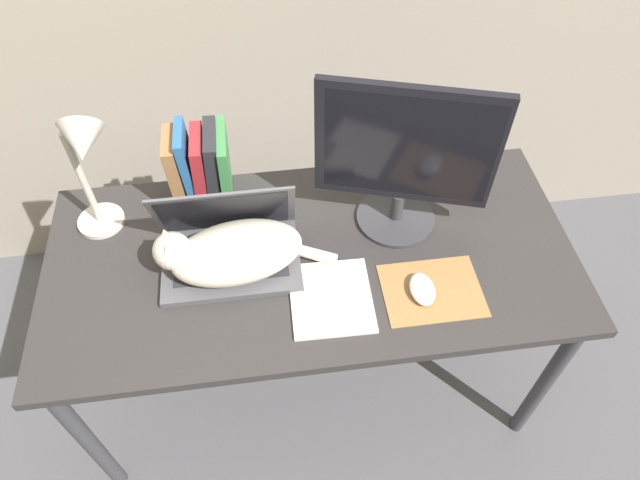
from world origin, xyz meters
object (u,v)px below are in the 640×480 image
at_px(computer_mouse, 422,289).
at_px(desk_lamp, 85,161).
at_px(laptop, 229,246).
at_px(external_monitor, 405,158).
at_px(notepad, 331,298).
at_px(book_row, 201,169).
at_px(cat, 231,252).

distance_m(computer_mouse, desk_lamp, 0.90).
height_order(laptop, computer_mouse, laptop).
bearing_deg(external_monitor, notepad, -132.12).
xyz_separation_m(laptop, external_monitor, (0.47, 0.08, 0.19)).
height_order(external_monitor, notepad, external_monitor).
height_order(laptop, book_row, book_row).
bearing_deg(computer_mouse, external_monitor, 92.61).
height_order(computer_mouse, notepad, computer_mouse).
bearing_deg(desk_lamp, notepad, -28.73).
bearing_deg(external_monitor, desk_lamp, 175.07).
height_order(cat, external_monitor, external_monitor).
relative_size(computer_mouse, notepad, 0.44).
bearing_deg(laptop, desk_lamp, 156.12).
xyz_separation_m(book_row, notepad, (0.31, -0.40, -0.12)).
bearing_deg(notepad, cat, 151.60).
height_order(cat, desk_lamp, desk_lamp).
height_order(cat, computer_mouse, cat).
distance_m(cat, computer_mouse, 0.50).
relative_size(cat, desk_lamp, 1.19).
distance_m(cat, book_row, 0.28).
relative_size(cat, book_row, 1.82).
xyz_separation_m(cat, desk_lamp, (-0.33, 0.18, 0.19)).
bearing_deg(book_row, computer_mouse, -37.08).
bearing_deg(laptop, book_row, 105.19).
bearing_deg(book_row, notepad, -52.06).
bearing_deg(cat, external_monitor, 13.77).
bearing_deg(notepad, desk_lamp, 151.27).
xyz_separation_m(computer_mouse, notepad, (-0.23, 0.01, -0.01)).
relative_size(laptop, notepad, 1.57).
xyz_separation_m(cat, book_row, (-0.07, 0.27, 0.05)).
xyz_separation_m(laptop, desk_lamp, (-0.32, 0.14, 0.21)).
xyz_separation_m(computer_mouse, book_row, (-0.54, 0.41, 0.10)).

